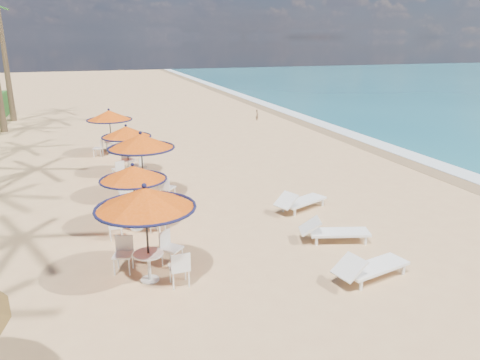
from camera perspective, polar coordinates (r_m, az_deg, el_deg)
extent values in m
plane|color=tan|center=(13.47, 12.08, -8.97)|extent=(160.00, 160.00, 0.00)
cube|color=white|center=(26.33, 18.69, 3.35)|extent=(1.20, 140.00, 0.04)
cube|color=olive|center=(25.81, 17.09, 3.23)|extent=(1.40, 140.00, 0.02)
cylinder|color=black|center=(11.63, -11.25, -6.61)|extent=(0.05, 0.05, 2.44)
cone|color=#CE4E11|center=(11.29, -11.52, -2.17)|extent=(2.44, 2.44, 0.53)
torus|color=black|center=(11.37, -11.45, -3.33)|extent=(2.44, 2.44, 0.07)
sphere|color=black|center=(11.19, -11.61, -0.69)|extent=(0.13, 0.13, 0.13)
cylinder|color=white|center=(11.84, -11.11, -8.82)|extent=(0.74, 0.74, 0.04)
cylinder|color=white|center=(11.99, -11.01, -10.33)|extent=(0.08, 0.08, 0.74)
cylinder|color=black|center=(14.87, -12.73, -2.16)|extent=(0.05, 0.05, 2.08)
cone|color=#CE4E11|center=(14.63, -12.93, 0.85)|extent=(2.08, 2.08, 0.45)
torus|color=black|center=(14.69, -12.88, 0.07)|extent=(2.08, 2.08, 0.06)
sphere|color=black|center=(14.56, -13.00, 1.84)|extent=(0.11, 0.11, 0.11)
cylinder|color=white|center=(15.01, -12.62, -3.69)|extent=(0.63, 0.63, 0.04)
cylinder|color=white|center=(15.12, -12.55, -4.74)|extent=(0.07, 0.07, 0.63)
cylinder|color=black|center=(17.67, -11.81, 1.60)|extent=(0.05, 0.05, 2.46)
cone|color=#CE4E11|center=(17.44, -12.00, 4.65)|extent=(2.46, 2.46, 0.53)
torus|color=black|center=(17.49, -11.95, 3.87)|extent=(2.46, 2.46, 0.07)
sphere|color=black|center=(17.38, -12.06, 5.65)|extent=(0.13, 0.13, 0.13)
cylinder|color=white|center=(17.80, -11.71, 0.04)|extent=(0.75, 0.75, 0.04)
cylinder|color=white|center=(17.91, -11.65, -1.04)|extent=(0.09, 0.09, 0.75)
cylinder|color=black|center=(21.05, -13.55, 3.51)|extent=(0.05, 0.05, 2.15)
cone|color=#CE4E11|center=(20.88, -13.71, 5.75)|extent=(2.15, 2.15, 0.47)
torus|color=black|center=(20.92, -13.67, 5.18)|extent=(2.15, 2.15, 0.07)
sphere|color=black|center=(20.83, -13.76, 6.48)|extent=(0.11, 0.11, 0.11)
cylinder|color=white|center=(21.15, -13.47, 2.36)|extent=(0.65, 0.65, 0.04)
cylinder|color=white|center=(21.23, -13.42, 1.56)|extent=(0.07, 0.07, 0.65)
cylinder|color=black|center=(24.91, -15.50, 5.59)|extent=(0.05, 0.05, 2.29)
cone|color=#CE4E11|center=(24.76, -15.67, 7.61)|extent=(2.29, 2.29, 0.50)
torus|color=black|center=(24.80, -15.63, 7.09)|extent=(2.29, 2.29, 0.07)
sphere|color=black|center=(24.72, -15.72, 8.27)|extent=(0.12, 0.12, 0.12)
cylinder|color=white|center=(25.00, -15.42, 4.54)|extent=(0.70, 0.70, 0.04)
cylinder|color=white|center=(25.07, -15.36, 3.81)|extent=(0.08, 0.08, 0.70)
cube|color=white|center=(12.40, 16.16, -10.13)|extent=(1.92, 1.05, 0.07)
cube|color=white|center=(11.69, 13.16, -10.32)|extent=(0.74, 0.78, 0.45)
cube|color=white|center=(12.47, 16.09, -10.83)|extent=(0.06, 0.06, 0.26)
cube|color=white|center=(14.21, 12.01, -6.26)|extent=(1.87, 1.11, 0.07)
cube|color=white|center=(13.93, 8.54, -5.53)|extent=(0.74, 0.78, 0.44)
cube|color=white|center=(14.28, 11.97, -6.87)|extent=(0.06, 0.06, 0.25)
cube|color=white|center=(16.61, 7.73, -2.56)|extent=(1.90, 1.30, 0.07)
cube|color=white|center=(15.90, 5.64, -2.49)|extent=(0.80, 0.83, 0.44)
cube|color=white|center=(16.67, 7.71, -3.10)|extent=(0.06, 0.06, 0.25)
cone|color=brown|center=(37.55, -26.85, 14.08)|extent=(0.44, 0.44, 10.08)
imported|color=brown|center=(34.24, 2.11, 7.95)|extent=(0.31, 0.37, 0.86)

